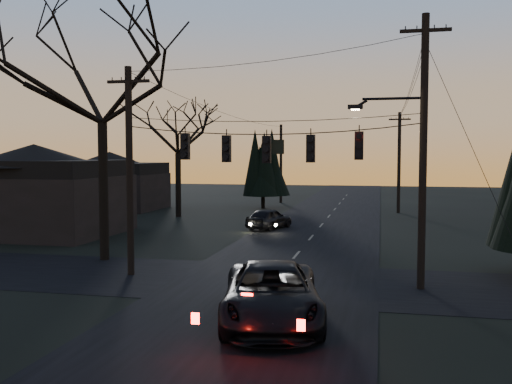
% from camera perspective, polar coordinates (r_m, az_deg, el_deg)
% --- Properties ---
extents(ground_plane, '(160.00, 160.00, 0.00)m').
position_cam_1_polar(ground_plane, '(13.20, -6.58, -18.33)').
color(ground_plane, black).
extents(main_road, '(8.00, 120.00, 0.02)m').
position_cam_1_polar(main_road, '(32.19, 5.09, -5.08)').
color(main_road, black).
rests_on(main_road, ground).
extents(cross_road, '(60.00, 7.00, 0.02)m').
position_cam_1_polar(cross_road, '(22.48, 1.82, -8.95)').
color(cross_road, black).
rests_on(cross_road, ground).
extents(utility_pole_right, '(5.00, 0.30, 10.00)m').
position_cam_1_polar(utility_pole_right, '(22.17, 16.13, -9.30)').
color(utility_pole_right, black).
rests_on(utility_pole_right, ground).
extents(utility_pole_left, '(1.80, 0.30, 8.50)m').
position_cam_1_polar(utility_pole_left, '(24.28, -12.39, -8.10)').
color(utility_pole_left, black).
rests_on(utility_pole_left, ground).
extents(utility_pole_far_r, '(1.80, 0.30, 8.50)m').
position_cam_1_polar(utility_pole_far_r, '(49.83, 14.03, -2.04)').
color(utility_pole_far_r, black).
rests_on(utility_pole_far_r, ground).
extents(utility_pole_far_l, '(0.30, 0.30, 8.00)m').
position_cam_1_polar(utility_pole_far_l, '(58.63, 2.50, -1.07)').
color(utility_pole_far_l, black).
rests_on(utility_pole_far_l, ground).
extents(span_signal_assembly, '(11.50, 0.44, 1.61)m').
position_cam_1_polar(span_signal_assembly, '(21.97, 1.23, 4.46)').
color(span_signal_assembly, black).
rests_on(span_signal_assembly, ground).
extents(bare_tree_left, '(9.99, 9.99, 12.86)m').
position_cam_1_polar(bare_tree_left, '(27.83, -15.21, 11.98)').
color(bare_tree_left, black).
rests_on(bare_tree_left, ground).
extents(bare_tree_dist, '(6.59, 6.59, 10.13)m').
position_cam_1_polar(bare_tree_dist, '(45.71, -7.83, 6.39)').
color(bare_tree_dist, black).
rests_on(bare_tree_dist, ground).
extents(evergreen_dist, '(3.54, 3.54, 6.56)m').
position_cam_1_polar(evergreen_dist, '(52.43, 0.71, 2.59)').
color(evergreen_dist, black).
rests_on(evergreen_dist, ground).
extents(house_left_near, '(10.00, 8.00, 5.60)m').
position_cam_1_polar(house_left_near, '(37.97, -21.25, 0.26)').
color(house_left_near, black).
rests_on(house_left_near, ground).
extents(house_left_far, '(9.00, 7.00, 5.20)m').
position_cam_1_polar(house_left_far, '(53.32, -14.41, 1.13)').
color(house_left_far, black).
rests_on(house_left_far, ground).
extents(suv_near, '(3.94, 6.51, 1.69)m').
position_cam_1_polar(suv_near, '(17.01, 1.56, -10.23)').
color(suv_near, black).
rests_on(suv_near, ground).
extents(sedan_oncoming_a, '(2.84, 4.34, 1.37)m').
position_cam_1_polar(sedan_oncoming_a, '(37.90, 1.33, -2.69)').
color(sedan_oncoming_a, black).
rests_on(sedan_oncoming_a, ground).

